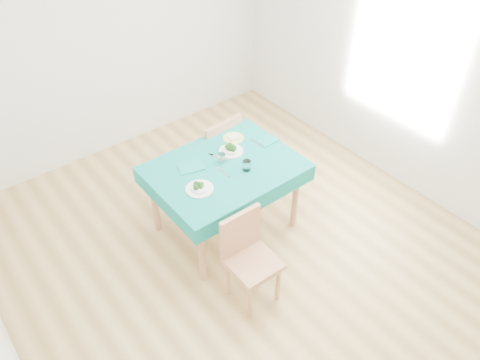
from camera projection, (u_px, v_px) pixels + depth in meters
room_shell at (240, 130)px, 3.53m from camera, size 4.02×4.52×2.73m
table at (225, 198)px, 4.38m from camera, size 1.29×0.98×0.76m
chair_near at (253, 260)px, 3.69m from camera, size 0.38×0.42×0.94m
chair_far at (211, 137)px, 4.81m from camera, size 0.49×0.53×1.13m
bowl_near at (199, 186)px, 3.87m from camera, size 0.23×0.23×0.07m
bowl_far at (231, 149)px, 4.28m from camera, size 0.22×0.22×0.07m
fork_near at (195, 191)px, 3.87m from camera, size 0.07×0.16×0.00m
knife_near at (224, 172)px, 4.07m from camera, size 0.02×0.19×0.00m
fork_far at (219, 157)px, 4.23m from camera, size 0.10×0.19×0.00m
knife_far at (257, 143)px, 4.39m from camera, size 0.02×0.19×0.00m
napkin_near at (191, 167)px, 4.11m from camera, size 0.25×0.21×0.01m
napkin_far at (268, 141)px, 4.42m from camera, size 0.19×0.13×0.01m
tumbler_center at (221, 158)px, 4.15m from camera, size 0.07×0.07×0.09m
tumbler_side at (247, 165)px, 4.07m from camera, size 0.07×0.07×0.09m
side_plate at (233, 138)px, 4.46m from camera, size 0.20×0.20×0.01m
bread_slice at (233, 137)px, 4.45m from camera, size 0.10×0.10×0.01m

